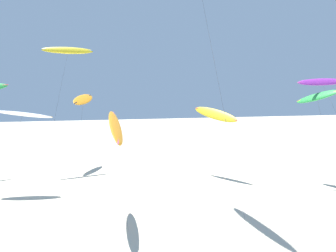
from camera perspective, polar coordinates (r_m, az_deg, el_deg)
name	(u,v)px	position (r m, az deg, el deg)	size (l,w,h in m)	color
flying_kite_0	(83,99)	(47.25, -14.25, 4.42)	(4.08, 11.10, 10.37)	orange
flying_kite_3	(322,82)	(41.84, 24.71, 6.84)	(6.39, 9.12, 11.88)	purple
flying_kite_4	(317,97)	(40.72, 24.05, 4.59)	(2.63, 5.34, 10.73)	green
flying_kite_7	(23,114)	(36.56, -23.42, 1.86)	(6.41, 6.81, 8.46)	white
flying_kite_8	(215,114)	(40.87, 8.05, 2.00)	(3.53, 7.44, 8.72)	yellow
flying_kite_9	(115,126)	(25.90, -8.94, -0.03)	(2.32, 8.29, 8.77)	orange
flying_kite_11	(68,50)	(47.06, -16.65, 12.23)	(6.94, 8.55, 16.41)	yellow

